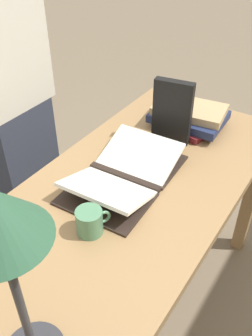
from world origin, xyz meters
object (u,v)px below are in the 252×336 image
Objects in this scene: open_book at (124,174)px; book_stack_tall at (189,116)px; coffee_mug at (90,222)px; person_reader at (8,96)px; book_standing_upright at (172,112)px.

book_stack_tall is at bearing 174.12° from open_book.
person_reader is at bearing -115.81° from coffee_mug.
book_stack_tall reaches higher than open_book.
coffee_mug is at bearing 2.06° from book_stack_tall.
book_stack_tall is at bearing 166.52° from book_standing_upright.
book_stack_tall is at bearing -177.94° from coffee_mug.
open_book is at bearing -169.08° from coffee_mug.
person_reader is (0.24, -0.65, -0.01)m from book_standing_upright.
book_stack_tall is (-0.46, 0.02, 0.02)m from open_book.
coffee_mug is (0.26, 0.05, 0.02)m from open_book.
book_standing_upright reaches higher than book_stack_tall.
book_standing_upright is 0.58m from coffee_mug.
book_standing_upright is at bearing -69.67° from person_reader.
coffee_mug is at bearing -115.81° from person_reader.
coffee_mug is (0.72, 0.03, -0.01)m from book_stack_tall.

